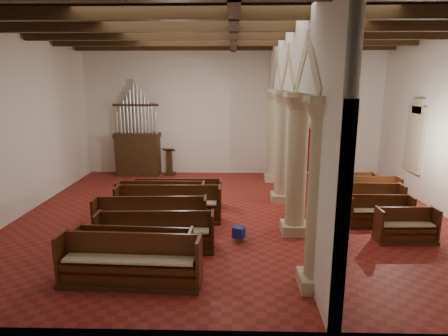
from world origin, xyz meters
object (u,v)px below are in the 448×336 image
Objects in this scene: pipe_organ at (138,146)px; nave_pew_0 at (130,268)px; aisle_pew_0 at (406,230)px; processional_banner at (328,164)px; lectern at (169,164)px.

pipe_organ is 1.41× the size of nave_pew_0.
aisle_pew_0 is (7.02, 2.42, -0.05)m from nave_pew_0.
pipe_organ is 8.77m from processional_banner.
nave_pew_0 is at bearing -162.76° from aisle_pew_0.
lectern is at bearing 176.14° from processional_banner.
aisle_pew_0 is at bearing -39.01° from pipe_organ.
processional_banner is 0.86× the size of nave_pew_0.
lectern reaches higher than aisle_pew_0.
lectern is at bearing 134.32° from aisle_pew_0.
pipe_organ is at bearing -173.05° from lectern.
processional_banner is 6.27m from aisle_pew_0.
nave_pew_0 is (-6.38, -8.64, -0.47)m from processional_banner.
nave_pew_0 is at bearing -78.01° from lectern.
processional_banner is (8.66, -1.31, -0.53)m from pipe_organ.
pipe_organ is 1.64× the size of processional_banner.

